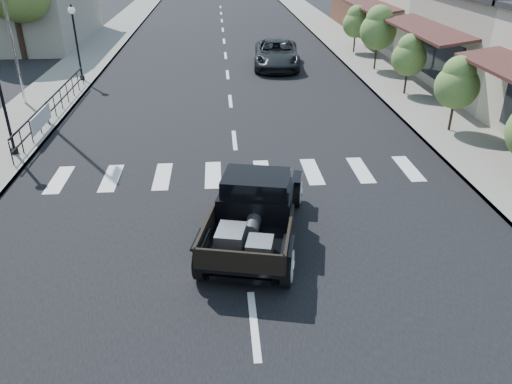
{
  "coord_description": "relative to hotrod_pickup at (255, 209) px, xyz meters",
  "views": [
    {
      "loc": [
        -0.54,
        -10.49,
        6.79
      ],
      "look_at": [
        0.33,
        0.79,
        1.0
      ],
      "focal_mm": 35.0,
      "sensor_mm": 36.0,
      "label": 1
    }
  ],
  "objects": [
    {
      "name": "ground",
      "position": [
        -0.26,
        -0.15,
        -0.86
      ],
      "size": [
        120.0,
        120.0,
        0.0
      ],
      "primitive_type": "plane",
      "color": "black",
      "rests_on": "ground"
    },
    {
      "name": "road",
      "position": [
        -0.26,
        14.85,
        -0.85
      ],
      "size": [
        14.0,
        80.0,
        0.02
      ],
      "primitive_type": "cube",
      "color": "black",
      "rests_on": "ground"
    },
    {
      "name": "road_markings",
      "position": [
        -0.26,
        9.85,
        -0.86
      ],
      "size": [
        12.0,
        60.0,
        0.06
      ],
      "primitive_type": null,
      "color": "silver",
      "rests_on": "ground"
    },
    {
      "name": "sidewalk_left",
      "position": [
        -8.76,
        14.85,
        -0.78
      ],
      "size": [
        3.0,
        80.0,
        0.15
      ],
      "primitive_type": "cube",
      "color": "gray",
      "rests_on": "ground"
    },
    {
      "name": "sidewalk_right",
      "position": [
        8.24,
        14.85,
        -0.78
      ],
      "size": [
        3.0,
        80.0,
        0.15
      ],
      "primitive_type": "cube",
      "color": "gray",
      "rests_on": "ground"
    },
    {
      "name": "low_building_left",
      "position": [
        -15.26,
        27.85,
        1.64
      ],
      "size": [
        10.0,
        12.0,
        5.0
      ],
      "primitive_type": "cube",
      "color": "#ABA08F",
      "rests_on": "ground"
    },
    {
      "name": "storefront_far",
      "position": [
        14.74,
        21.85,
        1.39
      ],
      "size": [
        10.0,
        9.0,
        4.5
      ],
      "primitive_type": "cube",
      "color": "#B6AB9A",
      "rests_on": "ground"
    },
    {
      "name": "railing",
      "position": [
        -7.56,
        9.85,
        -0.21
      ],
      "size": [
        0.08,
        10.0,
        1.0
      ],
      "primitive_type": null,
      "color": "black",
      "rests_on": "sidewalk_left"
    },
    {
      "name": "banner",
      "position": [
        -7.48,
        7.85,
        -0.41
      ],
      "size": [
        0.04,
        2.2,
        0.6
      ],
      "primitive_type": null,
      "color": "silver",
      "rests_on": "sidewalk_left"
    },
    {
      "name": "lamp_post_b",
      "position": [
        -7.86,
        5.85,
        1.16
      ],
      "size": [
        0.36,
        0.36,
        3.74
      ],
      "primitive_type": null,
      "color": "black",
      "rests_on": "sidewalk_left"
    },
    {
      "name": "lamp_post_c",
      "position": [
        -7.86,
        15.85,
        1.16
      ],
      "size": [
        0.36,
        0.36,
        3.74
      ],
      "primitive_type": null,
      "color": "black",
      "rests_on": "sidewalk_left"
    },
    {
      "name": "small_tree_b",
      "position": [
        8.04,
        6.99,
        0.65
      ],
      "size": [
        1.63,
        1.63,
        2.72
      ],
      "primitive_type": null,
      "color": "#517334",
      "rests_on": "sidewalk_right"
    },
    {
      "name": "small_tree_c",
      "position": [
        8.04,
        12.06,
        0.62
      ],
      "size": [
        1.59,
        1.59,
        2.65
      ],
      "primitive_type": null,
      "color": "#517334",
      "rests_on": "sidewalk_right"
    },
    {
      "name": "small_tree_d",
      "position": [
        8.04,
        17.04,
        0.94
      ],
      "size": [
        1.98,
        1.98,
        3.3
      ],
      "primitive_type": null,
      "color": "#517334",
      "rests_on": "sidewalk_right"
    },
    {
      "name": "small_tree_e",
      "position": [
        8.04,
        21.69,
        0.68
      ],
      "size": [
        1.67,
        1.67,
        2.78
      ],
      "primitive_type": null,
      "color": "#517334",
      "rests_on": "sidewalk_right"
    },
    {
      "name": "hotrod_pickup",
      "position": [
        0.0,
        0.0,
        0.0
      ],
      "size": [
        3.32,
        5.32,
        1.71
      ],
      "primitive_type": null,
      "rotation": [
        0.0,
        0.0,
        -0.22
      ],
      "color": "black",
      "rests_on": "ground"
    },
    {
      "name": "second_car",
      "position": [
        2.64,
        18.47,
        -0.1
      ],
      "size": [
        2.99,
        5.64,
        1.51
      ],
      "primitive_type": "imported",
      "rotation": [
        0.0,
        0.0,
        -0.09
      ],
      "color": "black",
      "rests_on": "ground"
    }
  ]
}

